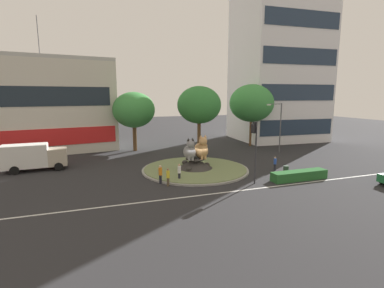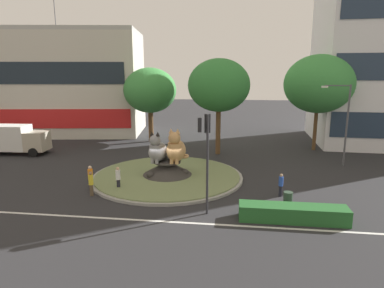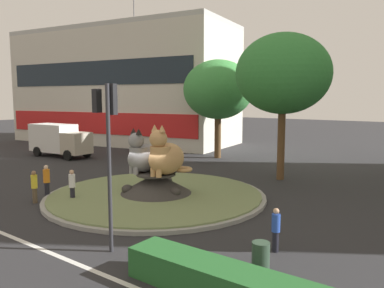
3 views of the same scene
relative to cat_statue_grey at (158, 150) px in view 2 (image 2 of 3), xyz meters
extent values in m
plane|color=#28282B|center=(0.71, 0.22, -2.23)|extent=(160.00, 160.00, 0.00)
cube|color=silver|center=(0.71, -7.55, -2.22)|extent=(112.00, 0.20, 0.01)
cylinder|color=gray|center=(0.71, 0.22, -2.14)|extent=(11.77, 11.77, 0.18)
cylinder|color=#707F51|center=(0.71, 0.22, -2.01)|extent=(11.30, 11.30, 0.08)
cone|color=#33302D|center=(0.71, 0.22, -1.43)|extent=(3.83, 3.83, 1.08)
cylinder|color=#33302D|center=(0.71, 0.22, -0.95)|extent=(2.10, 2.10, 0.12)
ellipsoid|color=#33302D|center=(2.07, 0.14, -1.71)|extent=(0.65, 0.58, 0.52)
ellipsoid|color=#33302D|center=(0.03, 1.89, -1.69)|extent=(0.70, 0.58, 0.56)
ellipsoid|color=#33302D|center=(-0.39, -0.85, -1.73)|extent=(0.61, 0.61, 0.49)
ellipsoid|color=gray|center=(0.01, 0.11, -0.12)|extent=(1.60, 2.25, 1.52)
cylinder|color=gray|center=(-0.05, -0.30, 0.05)|extent=(1.11, 1.11, 0.95)
sphere|color=gray|center=(-0.07, -0.45, 0.88)|extent=(0.84, 0.84, 0.84)
torus|color=gray|center=(0.46, 0.92, -0.73)|extent=(0.92, 0.92, 0.19)
cone|color=black|center=(0.16, -0.48, 1.37)|extent=(0.39, 0.39, 0.34)
cone|color=black|center=(-0.30, -0.42, 1.37)|extent=(0.39, 0.39, 0.34)
cylinder|color=gray|center=(0.08, -0.66, -0.70)|extent=(0.27, 0.27, 0.38)
cylinder|color=gray|center=(-0.27, -0.62, -0.70)|extent=(0.27, 0.27, 0.38)
ellipsoid|color=tan|center=(1.41, 0.29, -0.05)|extent=(1.49, 2.32, 1.68)
cylinder|color=tan|center=(1.40, -0.17, 0.14)|extent=(1.10, 1.10, 1.05)
sphere|color=tan|center=(1.40, -0.34, 1.06)|extent=(0.92, 0.92, 0.92)
torus|color=tan|center=(1.80, 1.23, -0.72)|extent=(1.23, 1.23, 0.21)
cone|color=tan|center=(1.66, -0.34, 1.59)|extent=(0.38, 0.38, 0.38)
cone|color=tan|center=(1.15, -0.34, 1.59)|extent=(0.38, 0.38, 0.38)
cylinder|color=tan|center=(1.59, -0.55, -0.68)|extent=(0.29, 0.29, 0.42)
cylinder|color=tan|center=(1.21, -0.55, -0.68)|extent=(0.29, 0.29, 0.42)
cylinder|color=#2D2D33|center=(4.36, -6.20, 0.68)|extent=(0.14, 0.14, 5.82)
cube|color=black|center=(4.32, -5.99, 3.07)|extent=(0.36, 0.29, 1.05)
sphere|color=#360606|center=(4.30, -5.91, 3.39)|extent=(0.18, 0.18, 0.18)
sphere|color=#392706|center=(4.30, -5.91, 3.07)|extent=(0.18, 0.18, 0.18)
sphere|color=green|center=(4.30, -5.91, 2.76)|extent=(0.18, 0.18, 0.18)
cube|color=black|center=(3.92, -6.29, 3.02)|extent=(0.25, 0.31, 0.80)
cube|color=beige|center=(-20.43, 17.96, 4.28)|extent=(28.28, 14.42, 13.02)
cube|color=red|center=(-19.63, 12.71, 0.38)|extent=(25.67, 3.99, 2.34)
cube|color=#19232D|center=(-19.64, 12.73, 5.84)|extent=(24.59, 3.79, 2.60)
cube|color=#B2B2AD|center=(-20.43, 17.96, 11.04)|extent=(28.28, 14.42, 0.50)
cylinder|color=#4C4C51|center=(-16.14, 15.67, 13.87)|extent=(0.10, 0.10, 5.17)
cube|color=#235B28|center=(9.15, -6.57, -1.78)|extent=(5.90, 1.20, 0.90)
cylinder|color=brown|center=(-4.06, 13.81, -0.41)|extent=(0.58, 0.58, 3.64)
ellipsoid|color=#3D8E42|center=(-4.06, 13.81, 3.87)|extent=(6.15, 6.15, 5.23)
cylinder|color=brown|center=(14.35, 11.70, -0.15)|extent=(0.38, 0.38, 4.15)
ellipsoid|color=#3D8E42|center=(14.35, 11.70, 4.74)|extent=(7.04, 7.04, 5.98)
cylinder|color=brown|center=(4.23, 8.54, 0.01)|extent=(0.48, 0.48, 4.47)
ellipsoid|color=#337F38|center=(4.23, 8.54, 4.67)|extent=(6.07, 6.07, 5.16)
cylinder|color=#4C4C51|center=(15.46, 5.41, 1.33)|extent=(0.16, 0.16, 7.11)
cylinder|color=#4C4C51|center=(14.40, 5.40, 4.79)|extent=(2.11, 0.13, 0.10)
cube|color=silver|center=(13.35, 5.38, 4.69)|extent=(0.50, 0.24, 0.16)
cylinder|color=black|center=(-2.11, -3.08, -1.83)|extent=(0.24, 0.24, 0.79)
cylinder|color=silver|center=(-2.11, -3.08, -1.10)|extent=(0.33, 0.33, 0.68)
sphere|color=tan|center=(-2.11, -3.08, -0.64)|extent=(0.23, 0.23, 0.23)
cylinder|color=brown|center=(-3.53, -4.31, -1.84)|extent=(0.23, 0.23, 0.78)
cylinder|color=yellow|center=(-3.53, -4.31, -1.11)|extent=(0.31, 0.31, 0.68)
sphere|color=#936B4C|center=(-3.53, -4.31, -0.66)|extent=(0.22, 0.22, 0.22)
cylinder|color=black|center=(8.98, -2.80, -1.86)|extent=(0.23, 0.23, 0.73)
cylinder|color=#284CB2|center=(8.98, -2.80, -1.19)|extent=(0.30, 0.30, 0.63)
sphere|color=tan|center=(8.98, -2.80, -0.77)|extent=(0.21, 0.21, 0.21)
cylinder|color=black|center=(-4.02, -3.31, -1.82)|extent=(0.26, 0.26, 0.82)
cylinder|color=orange|center=(-4.02, -3.31, -1.05)|extent=(0.34, 0.34, 0.72)
sphere|color=beige|center=(-4.02, -3.31, -0.57)|extent=(0.24, 0.24, 0.24)
cube|color=#B7AD99|center=(-13.76, 5.92, -0.83)|extent=(2.05, 2.24, 1.88)
cube|color=silver|center=(-16.94, 5.72, -0.52)|extent=(4.60, 2.40, 2.51)
cylinder|color=black|center=(-13.76, 6.98, -1.78)|extent=(0.92, 0.36, 0.90)
cylinder|color=black|center=(-13.62, 4.87, -1.78)|extent=(0.92, 0.36, 0.90)
cylinder|color=black|center=(-17.97, 6.71, -1.78)|extent=(0.92, 0.36, 0.90)
cylinder|color=#2D4233|center=(9.21, -4.42, -1.78)|extent=(0.56, 0.56, 0.90)
camera|label=1|loc=(-9.55, -28.66, 5.99)|focal=26.58mm
camera|label=2|loc=(5.79, -24.02, 5.77)|focal=30.67mm
camera|label=3|loc=(14.22, -14.78, 3.10)|focal=35.58mm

